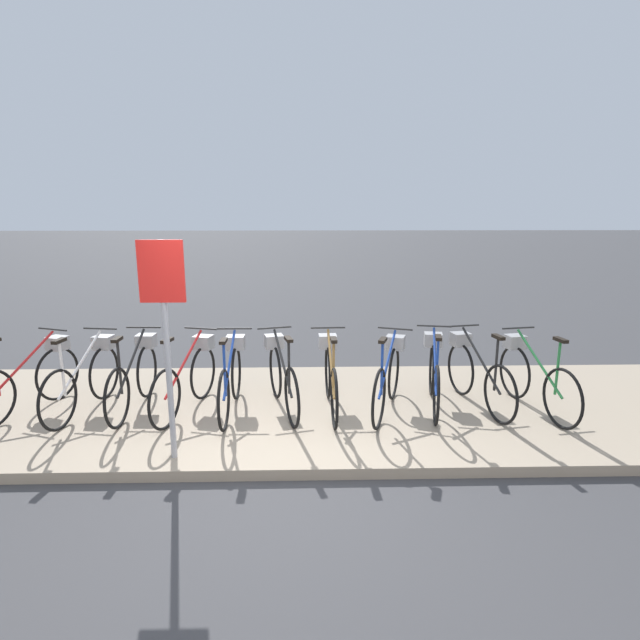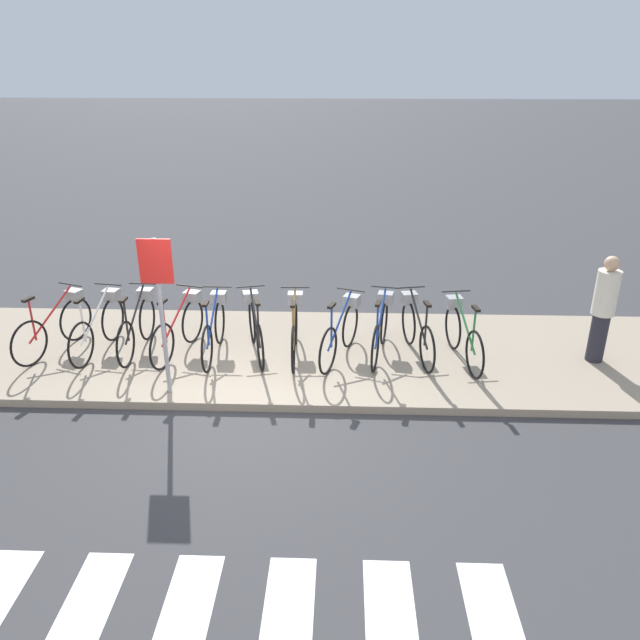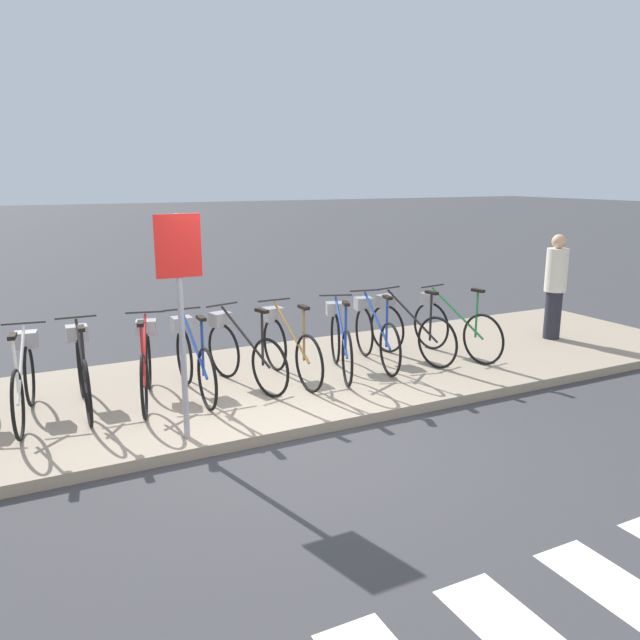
{
  "view_description": "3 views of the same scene",
  "coord_description": "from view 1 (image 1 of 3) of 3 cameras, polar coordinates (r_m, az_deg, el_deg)",
  "views": [
    {
      "loc": [
        0.32,
        -4.5,
        2.64
      ],
      "look_at": [
        0.47,
        1.38,
        1.33
      ],
      "focal_mm": 28.0,
      "sensor_mm": 36.0,
      "label": 1
    },
    {
      "loc": [
        1.33,
        -7.3,
        4.56
      ],
      "look_at": [
        1.04,
        0.41,
        1.21
      ],
      "focal_mm": 35.0,
      "sensor_mm": 36.0,
      "label": 2
    },
    {
      "loc": [
        -2.53,
        -5.56,
        2.71
      ],
      "look_at": [
        1.03,
        1.49,
        0.87
      ],
      "focal_mm": 35.0,
      "sensor_mm": 36.0,
      "label": 3
    }
  ],
  "objects": [
    {
      "name": "parked_bicycle_8",
      "position": [
        6.67,
        12.89,
        -5.82
      ],
      "size": [
        0.5,
        1.69,
        1.05
      ],
      "color": "black",
      "rests_on": "sidewalk"
    },
    {
      "name": "parked_bicycle_6",
      "position": [
        6.41,
        1.19,
        -6.25
      ],
      "size": [
        0.46,
        1.72,
        1.05
      ],
      "color": "black",
      "rests_on": "sidewalk"
    },
    {
      "name": "parked_bicycle_9",
      "position": [
        6.83,
        17.38,
        -5.63
      ],
      "size": [
        0.5,
        1.7,
        1.05
      ],
      "color": "black",
      "rests_on": "sidewalk"
    },
    {
      "name": "sidewalk",
      "position": [
        6.67,
        -4.14,
        -10.26
      ],
      "size": [
        14.27,
        3.29,
        0.12
      ],
      "color": "gray",
      "rests_on": "ground_plane"
    },
    {
      "name": "parked_bicycle_1",
      "position": [
        7.02,
        -25.14,
        -5.79
      ],
      "size": [
        0.46,
        1.71,
        1.05
      ],
      "color": "black",
      "rests_on": "sidewalk"
    },
    {
      "name": "parked_bicycle_7",
      "position": [
        6.43,
        7.82,
        -6.3
      ],
      "size": [
        0.69,
        1.63,
        1.05
      ],
      "color": "black",
      "rests_on": "sidewalk"
    },
    {
      "name": "parked_bicycle_3",
      "position": [
        6.59,
        -14.8,
        -6.14
      ],
      "size": [
        0.58,
        1.68,
        1.05
      ],
      "color": "black",
      "rests_on": "sidewalk"
    },
    {
      "name": "parked_bicycle_4",
      "position": [
        6.46,
        -10.11,
        -6.3
      ],
      "size": [
        0.46,
        1.72,
        1.05
      ],
      "color": "black",
      "rests_on": "sidewalk"
    },
    {
      "name": "ground_plane",
      "position": [
        5.23,
        -4.98,
        -17.87
      ],
      "size": [
        120.0,
        120.0,
        0.0
      ],
      "primitive_type": "plane",
      "color": "#38383A"
    },
    {
      "name": "parked_bicycle_5",
      "position": [
        6.44,
        -4.43,
        -6.2
      ],
      "size": [
        0.59,
        1.67,
        1.05
      ],
      "color": "black",
      "rests_on": "sidewalk"
    },
    {
      "name": "parked_bicycle_10",
      "position": [
        6.95,
        23.17,
        -5.77
      ],
      "size": [
        0.47,
        1.7,
        1.05
      ],
      "color": "black",
      "rests_on": "sidewalk"
    },
    {
      "name": "parked_bicycle_2",
      "position": [
        6.85,
        -20.35,
        -5.81
      ],
      "size": [
        0.46,
        1.72,
        1.05
      ],
      "color": "black",
      "rests_on": "sidewalk"
    },
    {
      "name": "parked_bicycle_0",
      "position": [
        7.32,
        -30.13,
        -5.59
      ],
      "size": [
        0.7,
        1.63,
        1.05
      ],
      "color": "black",
      "rests_on": "sidewalk"
    },
    {
      "name": "sign_post",
      "position": [
        5.08,
        -17.35,
        0.69
      ],
      "size": [
        0.44,
        0.07,
        2.24
      ],
      "color": "#99999E",
      "rests_on": "sidewalk"
    }
  ]
}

